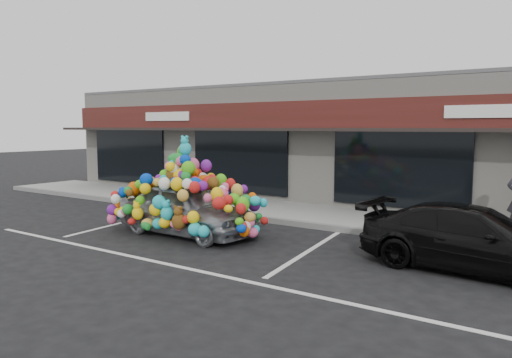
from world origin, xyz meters
The scene contains 9 objects.
ground centered at (0.00, 0.00, 0.00)m, with size 90.00×90.00×0.00m, color black.
shop_building centered at (0.00, 8.44, 2.16)m, with size 24.00×7.20×4.31m.
sidewalk centered at (0.00, 4.00, 0.07)m, with size 26.00×3.00×0.15m, color gray.
kerb centered at (0.00, 2.50, 0.07)m, with size 26.00×0.18×0.16m, color slate.
parking_stripe_left centered at (-3.20, 0.20, 0.00)m, with size 0.12×4.40×0.01m, color silver.
parking_stripe_mid centered at (2.80, 0.20, 0.00)m, with size 0.12×4.40×0.01m, color silver.
lane_line centered at (2.00, -2.30, 0.00)m, with size 14.00×0.12×0.01m, color silver.
toy_car centered at (-0.56, -0.05, 0.82)m, with size 2.85×4.24×2.43m.
black_sedan centered at (6.10, 0.68, 0.62)m, with size 4.27×1.74×1.24m, color black.
Camera 1 is at (7.97, -9.29, 2.74)m, focal length 35.00 mm.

